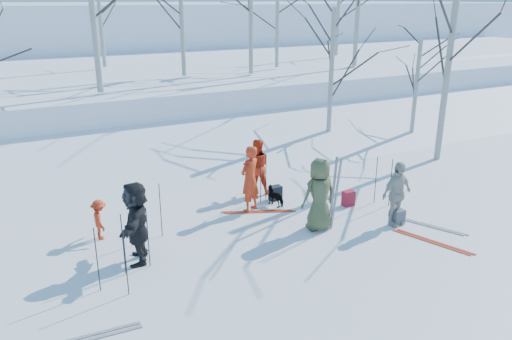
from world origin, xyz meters
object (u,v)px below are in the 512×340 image
skier_cream_east (397,194)px  backpack_dark (275,193)px  skier_olive_center (319,194)px  dog (276,196)px  skier_red_seated (100,220)px  backpack_red (348,198)px  skier_grey_west (136,222)px  skier_redor_behind (257,167)px  skier_red_north (250,179)px  backpack_grey (398,217)px

skier_cream_east → backpack_dark: skier_cream_east is taller
skier_olive_center → dog: 1.88m
skier_cream_east → dog: 3.22m
dog → skier_red_seated: bearing=-20.7°
backpack_red → skier_grey_west: bearing=-176.7°
skier_redor_behind → backpack_red: 2.74m
dog → backpack_red: 1.98m
skier_cream_east → skier_olive_center: bearing=152.1°
skier_red_north → backpack_grey: skier_red_north is taller
skier_red_north → skier_red_seated: (-3.87, 0.17, -0.41)m
skier_redor_behind → dog: bearing=114.9°
skier_red_north → backpack_grey: 3.90m
backpack_dark → skier_olive_center: bearing=-90.2°
skier_grey_west → backpack_grey: size_ratio=4.78×
skier_olive_center → skier_cream_east: skier_olive_center is taller
dog → backpack_dark: 0.42m
dog → backpack_dark: size_ratio=1.57×
skier_grey_west → backpack_dark: bearing=130.3°
skier_red_north → skier_olive_center: bearing=93.1°
backpack_red → backpack_grey: (0.37, -1.55, -0.02)m
skier_red_seated → backpack_grey: skier_red_seated is taller
skier_cream_east → backpack_grey: bearing=-22.0°
backpack_grey → dog: bearing=130.5°
skier_redor_behind → backpack_grey: (2.17, -3.53, -0.63)m
skier_red_north → dog: size_ratio=2.86×
skier_redor_behind → backpack_dark: size_ratio=4.08×
skier_red_north → skier_grey_west: skier_grey_west is taller
dog → backpack_red: (1.75, -0.93, -0.06)m
skier_redor_behind → dog: size_ratio=2.60×
skier_olive_center → dog: size_ratio=2.88×
skier_redor_behind → backpack_red: (1.80, -1.98, -0.61)m
backpack_grey → skier_red_seated: bearing=158.6°
backpack_red → skier_red_seated: bearing=170.1°
skier_olive_center → skier_grey_west: size_ratio=1.00×
skier_red_seated → backpack_red: bearing=-99.5°
skier_olive_center → backpack_dark: skier_olive_center is taller
skier_grey_west → backpack_dark: 4.69m
backpack_dark → skier_red_north: bearing=-160.5°
skier_red_north → backpack_dark: size_ratio=4.49×
skier_cream_east → backpack_grey: size_ratio=4.35×
backpack_red → backpack_dark: size_ratio=1.05×
skier_red_seated → backpack_red: skier_red_seated is taller
skier_redor_behind → skier_cream_east: skier_cream_east is taller
skier_redor_behind → skier_red_seated: 4.71m
skier_olive_center → backpack_dark: 2.24m
skier_red_north → skier_cream_east: skier_red_north is taller
skier_redor_behind → skier_cream_east: bearing=142.6°
skier_cream_east → backpack_dark: 3.41m
skier_grey_west → backpack_red: size_ratio=4.33×
skier_red_north → dog: (0.80, -0.02, -0.63)m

